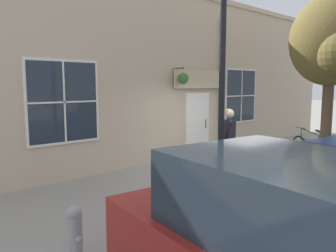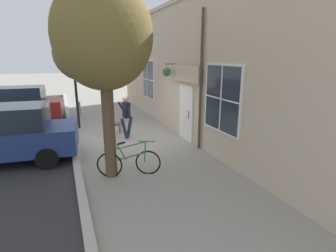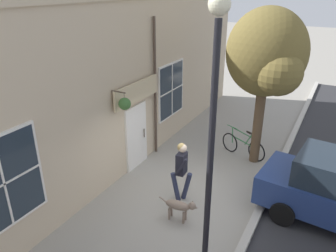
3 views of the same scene
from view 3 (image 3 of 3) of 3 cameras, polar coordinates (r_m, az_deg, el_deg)
ground_plane at (r=9.58m, az=3.39°, el=-11.78°), size 90.00×90.00×0.00m
storefront_facade at (r=9.50m, az=-9.14°, el=5.55°), size 0.95×18.00×5.30m
pedestrian_walking at (r=8.80m, az=2.39°, el=-7.06°), size 0.56×0.55×1.74m
dog_on_leash at (r=8.41m, az=2.07°, el=-13.74°), size 1.05×0.31×0.66m
street_tree_by_curb at (r=10.30m, az=17.03°, el=11.47°), size 2.41×2.26×4.98m
leaning_bicycle at (r=11.65m, az=12.90°, el=-3.35°), size 1.67×0.58×1.01m
street_lamp at (r=5.19m, az=7.73°, el=0.24°), size 0.32×0.32×5.43m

